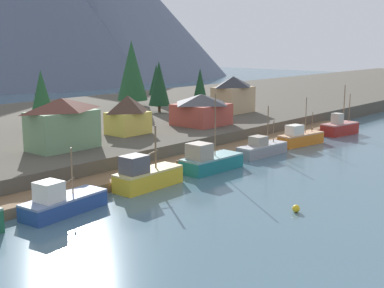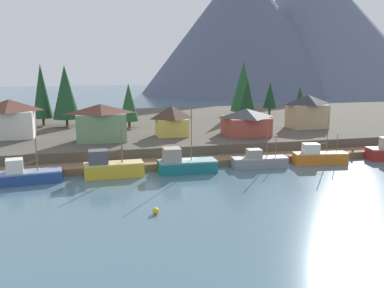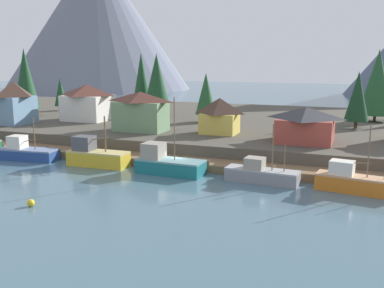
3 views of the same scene
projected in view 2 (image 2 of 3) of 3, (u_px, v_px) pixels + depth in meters
ground_plane at (161, 147)px, 82.97m from camera, size 400.00×400.00×1.00m
dock at (182, 163)px, 65.65m from camera, size 80.00×4.00×1.60m
shoreline_bank at (151, 128)px, 94.06m from camera, size 400.00×56.00×2.50m
mountain_central_peak at (242, 28)px, 205.55m from camera, size 95.37×95.37×61.21m
mountain_east_peak at (311, 25)px, 229.00m from camera, size 121.99×121.99×67.69m
fishing_boat_blue at (27, 175)px, 56.48m from camera, size 8.44×3.68×5.86m
fishing_boat_yellow at (111, 167)px, 59.45m from camera, size 8.04×2.92×6.56m
fishing_boat_teal at (184, 164)px, 61.73m from camera, size 8.28×3.39×9.24m
fishing_boat_grey at (259, 161)px, 64.78m from camera, size 8.34×2.98×6.70m
fishing_boat_orange at (319, 157)px, 66.93m from camera, size 8.43×3.45×7.09m
house_tan at (307, 111)px, 85.59m from camera, size 7.53×5.10×6.54m
house_green at (101, 122)px, 71.50m from camera, size 8.37×4.87×6.18m
house_red at (246, 122)px, 77.47m from camera, size 7.64×7.26×4.77m
house_white at (10, 118)px, 75.16m from camera, size 8.33×7.02×6.61m
house_yellow at (172, 120)px, 76.54m from camera, size 5.61×4.43×5.41m
conifer_near_right at (129, 102)px, 85.44m from camera, size 3.73×3.73×8.79m
conifer_mid_left at (270, 95)px, 105.86m from camera, size 3.26×3.26×7.96m
conifer_mid_right at (42, 91)px, 87.94m from camera, size 3.98×3.98×12.55m
conifer_back_left at (300, 101)px, 97.68m from camera, size 2.82×2.82×7.43m
conifer_centre at (65, 92)px, 86.71m from camera, size 5.33×5.33×12.30m
conifer_far_left at (247, 98)px, 92.97m from camera, size 3.86×3.86×9.27m
conifer_far_right at (243, 86)px, 103.41m from camera, size 6.04×6.04×12.96m
channel_buoy at (156, 211)px, 45.20m from camera, size 0.70×0.70×0.70m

